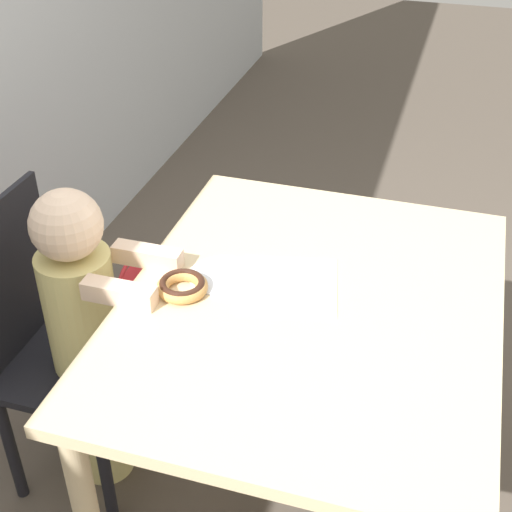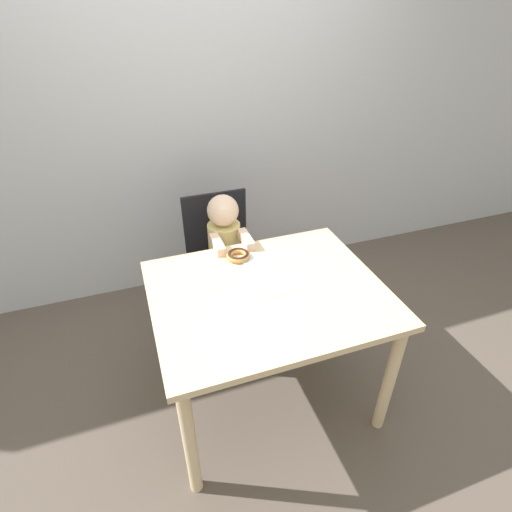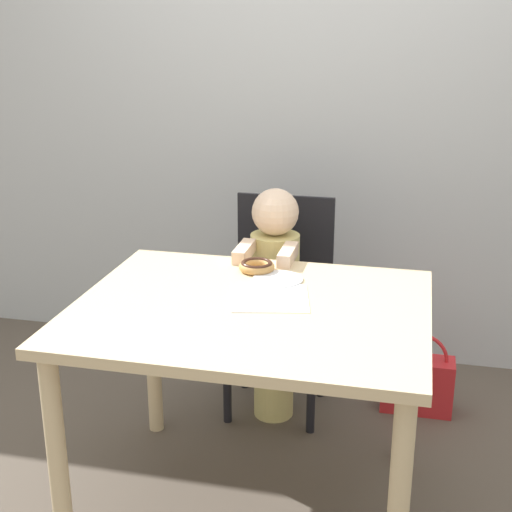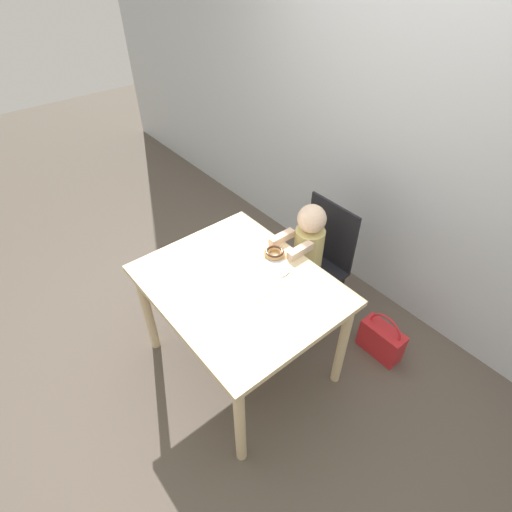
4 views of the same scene
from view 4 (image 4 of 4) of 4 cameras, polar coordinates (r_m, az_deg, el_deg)
ground_plane at (r=2.91m, az=-1.98°, el=-14.75°), size 12.00×12.00×0.00m
wall_back at (r=2.90m, az=19.34°, el=15.12°), size 8.00×0.05×2.50m
dining_table at (r=2.39m, az=-2.34°, el=-5.64°), size 1.14×0.92×0.77m
chair at (r=2.92m, az=8.77°, el=-0.84°), size 0.42×0.38×0.93m
child_figure at (r=2.82m, az=7.24°, el=-0.93°), size 0.22×0.37×1.01m
donut at (r=2.49m, az=2.67°, el=0.45°), size 0.13×0.13×0.04m
napkin at (r=2.32m, az=-0.27°, el=-3.72°), size 0.29×0.29×0.00m
handbag at (r=2.98m, az=17.48°, el=-11.32°), size 0.31×0.13×0.37m
plate at (r=2.41m, az=2.80°, el=-1.70°), size 0.18×0.18×0.01m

